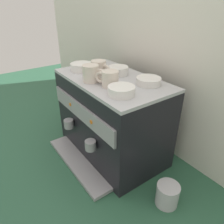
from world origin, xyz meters
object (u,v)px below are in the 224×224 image
object	(u,v)px
espresso_machine	(111,117)
coffee_grinder	(75,91)
ceramic_cup_1	(109,79)
ceramic_cup_0	(92,73)
ceramic_bowl_1	(81,67)
ceramic_bowl_0	(149,81)
ceramic_cup_2	(99,68)
ceramic_bowl_3	(118,71)
milk_pitcher	(167,195)
ceramic_bowl_2	(121,91)

from	to	relation	value
espresso_machine	coffee_grinder	distance (m)	0.54
espresso_machine	ceramic_cup_1	xyz separation A→B (m)	(0.09, -0.07, 0.28)
ceramic_cup_0	ceramic_bowl_1	distance (m)	0.20
ceramic_cup_0	ceramic_bowl_1	size ratio (longest dim) A/B	0.97
ceramic_cup_1	ceramic_bowl_0	size ratio (longest dim) A/B	0.96
ceramic_cup_2	coffee_grinder	distance (m)	0.55
ceramic_cup_1	ceramic_bowl_3	distance (m)	0.19
ceramic_cup_1	milk_pitcher	xyz separation A→B (m)	(0.39, 0.05, -0.46)
ceramic_bowl_3	espresso_machine	bearing A→B (deg)	-65.38
ceramic_cup_1	ceramic_cup_0	bearing A→B (deg)	-161.42
ceramic_bowl_2	ceramic_bowl_0	bearing A→B (deg)	97.17
ceramic_bowl_3	ceramic_bowl_1	bearing A→B (deg)	-143.02
milk_pitcher	ceramic_bowl_3	bearing A→B (deg)	170.04
ceramic_cup_0	ceramic_bowl_3	bearing A→B (deg)	94.36
espresso_machine	ceramic_bowl_3	distance (m)	0.27
ceramic_cup_0	ceramic_bowl_3	world-z (taller)	ceramic_cup_0
milk_pitcher	ceramic_cup_1	bearing A→B (deg)	-172.32
ceramic_cup_2	ceramic_cup_0	bearing A→B (deg)	-52.49
ceramic_cup_0	milk_pitcher	distance (m)	0.68
ceramic_cup_1	coffee_grinder	bearing A→B (deg)	170.49
ceramic_cup_2	ceramic_bowl_3	world-z (taller)	ceramic_cup_2
ceramic_cup_1	ceramic_bowl_3	xyz separation A→B (m)	(-0.12, 0.14, -0.02)
ceramic_cup_0	ceramic_cup_1	bearing A→B (deg)	18.58
ceramic_bowl_2	ceramic_bowl_3	distance (m)	0.28
ceramic_bowl_0	milk_pitcher	distance (m)	0.54
ceramic_bowl_3	milk_pitcher	distance (m)	0.68
ceramic_bowl_2	ceramic_bowl_3	world-z (taller)	ceramic_bowl_3
ceramic_bowl_1	ceramic_cup_2	bearing A→B (deg)	19.77
ceramic_cup_0	ceramic_bowl_2	bearing A→B (deg)	5.46
ceramic_bowl_1	ceramic_bowl_2	size ratio (longest dim) A/B	1.03
ceramic_cup_0	ceramic_bowl_2	size ratio (longest dim) A/B	1.00
coffee_grinder	milk_pitcher	size ratio (longest dim) A/B	3.73
ceramic_cup_2	coffee_grinder	xyz separation A→B (m)	(-0.45, 0.05, -0.31)
ceramic_cup_0	milk_pitcher	xyz separation A→B (m)	(0.49, 0.09, -0.46)
ceramic_cup_0	coffee_grinder	distance (m)	0.62
ceramic_cup_0	milk_pitcher	size ratio (longest dim) A/B	1.09
coffee_grinder	milk_pitcher	world-z (taller)	coffee_grinder
coffee_grinder	ceramic_bowl_3	bearing A→B (deg)	4.19
espresso_machine	ceramic_bowl_0	xyz separation A→B (m)	(0.18, 0.10, 0.26)
ceramic_cup_0	ceramic_bowl_3	distance (m)	0.18
ceramic_bowl_1	milk_pitcher	distance (m)	0.82
ceramic_cup_0	ceramic_bowl_2	world-z (taller)	ceramic_cup_0
ceramic_bowl_1	ceramic_cup_1	bearing A→B (deg)	-1.55
ceramic_cup_0	ceramic_bowl_3	xyz separation A→B (m)	(-0.01, 0.18, -0.02)
ceramic_bowl_0	ceramic_bowl_3	bearing A→B (deg)	-171.37
ceramic_bowl_1	ceramic_bowl_2	distance (m)	0.41
ceramic_bowl_1	ceramic_bowl_3	distance (m)	0.22
ceramic_cup_0	ceramic_cup_1	size ratio (longest dim) A/B	1.03
coffee_grinder	ceramic_bowl_1	bearing A→B (deg)	-16.36
ceramic_bowl_3	milk_pitcher	bearing A→B (deg)	-9.96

